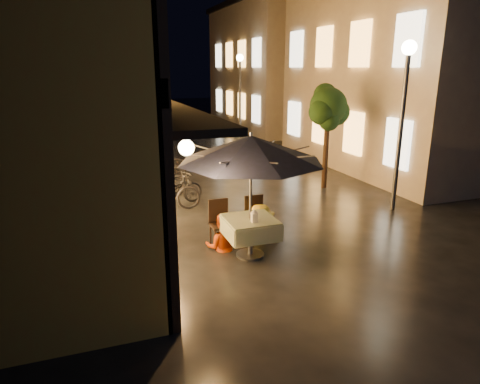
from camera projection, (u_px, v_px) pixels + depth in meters
name	position (u px, v px, depth m)	size (l,w,h in m)	color
ground	(333.00, 256.00, 8.48)	(90.00, 90.00, 0.00)	black
west_building	(14.00, 62.00, 9.22)	(5.90, 11.40, 7.40)	gold
east_building_near	(422.00, 73.00, 15.81)	(7.30, 9.30, 6.80)	#BDAC92
east_building_far	(287.00, 66.00, 26.14)	(7.30, 10.30, 7.30)	#BDAC92
street_tree	(328.00, 109.00, 12.66)	(1.43, 1.20, 3.15)	black
streetlamp_near	(404.00, 96.00, 10.43)	(0.36, 0.36, 4.23)	#59595E
streetlamp_far	(240.00, 81.00, 21.29)	(0.36, 0.36, 4.23)	#59595E
cafe_table	(250.00, 228.00, 8.35)	(0.99, 0.99, 0.78)	#59595E
patio_umbrella	(251.00, 149.00, 7.91)	(2.79, 2.79, 2.46)	#59595E
cafe_chair_left	(220.00, 220.00, 8.90)	(0.42, 0.42, 0.97)	black
cafe_chair_right	(255.00, 216.00, 9.16)	(0.42, 0.42, 0.97)	black
table_lantern	(254.00, 215.00, 8.07)	(0.16, 0.16, 0.25)	white
person_orange	(222.00, 215.00, 8.66)	(0.71, 0.55, 1.46)	#B83905
person_yellow	(260.00, 206.00, 8.98)	(1.04, 0.60, 1.61)	yellow
bicycle_0	(165.00, 193.00, 11.02)	(0.64, 1.84, 0.97)	black
bicycle_1	(178.00, 189.00, 11.52)	(0.42, 1.48, 0.89)	black
bicycle_2	(155.00, 181.00, 12.19)	(0.63, 1.81, 0.95)	black
bicycle_3	(160.00, 164.00, 14.12)	(0.50, 1.77, 1.06)	black
bicycle_4	(143.00, 165.00, 14.39)	(0.59, 1.68, 0.88)	black
bicycle_5	(144.00, 160.00, 14.83)	(0.47, 1.66, 1.00)	black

